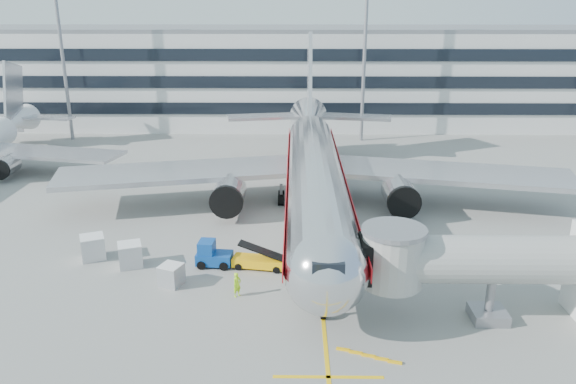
{
  "coord_description": "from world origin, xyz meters",
  "views": [
    {
      "loc": [
        -1.88,
        -39.53,
        19.05
      ],
      "look_at": [
        -2.41,
        5.55,
        4.0
      ],
      "focal_mm": 35.0,
      "sensor_mm": 36.0,
      "label": 1
    }
  ],
  "objects_px": {
    "belt_loader": "(259,261)",
    "cargo_container_left": "(93,247)",
    "baggage_tug": "(212,255)",
    "cargo_container_right": "(130,255)",
    "ramp_worker": "(237,285)",
    "cargo_container_front": "(171,275)",
    "main_jet": "(314,169)"
  },
  "relations": [
    {
      "from": "cargo_container_left",
      "to": "ramp_worker",
      "type": "bearing_deg",
      "value": -26.47
    },
    {
      "from": "cargo_container_left",
      "to": "cargo_container_front",
      "type": "relative_size",
      "value": 1.23
    },
    {
      "from": "main_jet",
      "to": "ramp_worker",
      "type": "distance_m",
      "value": 18.18
    },
    {
      "from": "baggage_tug",
      "to": "cargo_container_left",
      "type": "distance_m",
      "value": 9.65
    },
    {
      "from": "main_jet",
      "to": "cargo_container_right",
      "type": "bearing_deg",
      "value": -139.65
    },
    {
      "from": "cargo_container_left",
      "to": "ramp_worker",
      "type": "xyz_separation_m",
      "value": [
        11.96,
        -5.96,
        -0.07
      ]
    },
    {
      "from": "baggage_tug",
      "to": "cargo_container_right",
      "type": "distance_m",
      "value": 6.26
    },
    {
      "from": "cargo_container_front",
      "to": "ramp_worker",
      "type": "bearing_deg",
      "value": -18.3
    },
    {
      "from": "belt_loader",
      "to": "cargo_container_right",
      "type": "relative_size",
      "value": 1.99
    },
    {
      "from": "baggage_tug",
      "to": "cargo_container_right",
      "type": "xyz_separation_m",
      "value": [
        -6.26,
        -0.11,
        0.04
      ]
    },
    {
      "from": "cargo_container_right",
      "to": "cargo_container_left",
      "type": "bearing_deg",
      "value": 158.57
    },
    {
      "from": "cargo_container_right",
      "to": "ramp_worker",
      "type": "height_order",
      "value": "cargo_container_right"
    },
    {
      "from": "ramp_worker",
      "to": "belt_loader",
      "type": "bearing_deg",
      "value": 28.48
    },
    {
      "from": "cargo_container_right",
      "to": "ramp_worker",
      "type": "bearing_deg",
      "value": -28.3
    },
    {
      "from": "belt_loader",
      "to": "baggage_tug",
      "type": "relative_size",
      "value": 1.55
    },
    {
      "from": "baggage_tug",
      "to": "ramp_worker",
      "type": "xyz_separation_m",
      "value": [
        2.39,
        -4.77,
        -0.0
      ]
    },
    {
      "from": "baggage_tug",
      "to": "ramp_worker",
      "type": "bearing_deg",
      "value": -63.42
    },
    {
      "from": "main_jet",
      "to": "baggage_tug",
      "type": "height_order",
      "value": "main_jet"
    },
    {
      "from": "main_jet",
      "to": "cargo_container_right",
      "type": "distance_m",
      "value": 19.21
    },
    {
      "from": "cargo_container_left",
      "to": "ramp_worker",
      "type": "distance_m",
      "value": 13.37
    },
    {
      "from": "main_jet",
      "to": "cargo_container_front",
      "type": "relative_size",
      "value": 27.02
    },
    {
      "from": "cargo_container_right",
      "to": "ramp_worker",
      "type": "xyz_separation_m",
      "value": [
        8.65,
        -4.66,
        -0.04
      ]
    },
    {
      "from": "cargo_container_left",
      "to": "cargo_container_right",
      "type": "bearing_deg",
      "value": -21.43
    },
    {
      "from": "baggage_tug",
      "to": "ramp_worker",
      "type": "distance_m",
      "value": 5.33
    },
    {
      "from": "baggage_tug",
      "to": "cargo_container_front",
      "type": "height_order",
      "value": "baggage_tug"
    },
    {
      "from": "belt_loader",
      "to": "cargo_container_front",
      "type": "relative_size",
      "value": 2.31
    },
    {
      "from": "main_jet",
      "to": "belt_loader",
      "type": "distance_m",
      "value": 13.78
    },
    {
      "from": "baggage_tug",
      "to": "cargo_container_left",
      "type": "bearing_deg",
      "value": 172.94
    },
    {
      "from": "main_jet",
      "to": "cargo_container_left",
      "type": "xyz_separation_m",
      "value": [
        -17.74,
        -10.95,
        -3.29
      ]
    },
    {
      "from": "baggage_tug",
      "to": "cargo_container_right",
      "type": "relative_size",
      "value": 1.29
    },
    {
      "from": "belt_loader",
      "to": "cargo_container_left",
      "type": "relative_size",
      "value": 1.88
    },
    {
      "from": "baggage_tug",
      "to": "cargo_container_left",
      "type": "relative_size",
      "value": 1.22
    }
  ]
}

